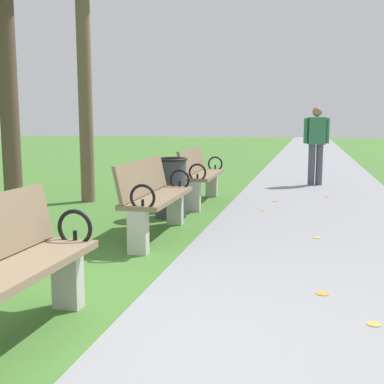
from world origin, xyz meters
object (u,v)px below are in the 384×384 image
pedestrian_walking (316,142)px  trash_bin (171,187)px  park_bench_2 (154,196)px  park_bench_3 (200,174)px

pedestrian_walking → trash_bin: (-2.01, -3.96, -0.50)m
park_bench_2 → pedestrian_walking: size_ratio=0.99×
park_bench_2 → trash_bin: (-0.15, 1.19, -0.06)m
park_bench_2 → trash_bin: 1.20m
park_bench_2 → pedestrian_walking: (1.87, 5.15, 0.44)m
park_bench_2 → park_bench_3: bearing=90.0°
park_bench_3 → pedestrian_walking: size_ratio=0.99×
pedestrian_walking → park_bench_3: bearing=-124.7°
park_bench_3 → pedestrian_walking: (1.87, 2.70, 0.44)m
trash_bin → park_bench_3: bearing=83.4°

